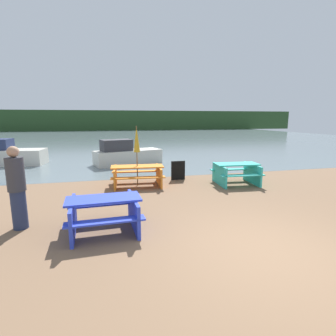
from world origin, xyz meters
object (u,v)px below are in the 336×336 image
Objects in this scene: umbrella_gold at (137,140)px; person at (17,188)px; boat at (126,155)px; signboard at (178,170)px; picnic_table_blue at (104,211)px; picnic_table_orange at (137,173)px; picnic_table_teal at (236,172)px; boat_second at (7,155)px.

umbrella_gold is 1.17× the size of person.
signboard is at bearing -84.07° from boat.
picnic_table_orange is at bearing 72.41° from picnic_table_blue.
umbrella_gold reaches higher than boat.
picnic_table_orange is 4.64m from boat.
picnic_table_teal is 0.46× the size of boat_second.
picnic_table_teal is 0.91× the size of person.
picnic_table_orange is 1.21m from umbrella_gold.
picnic_table_blue is at bearing -123.91° from signboard.
picnic_table_orange is 1.77m from signboard.
signboard is (4.69, 3.70, -0.55)m from person.
boat is (-3.61, 5.29, 0.04)m from picnic_table_teal.
boat_second is (-4.92, 9.67, 0.08)m from picnic_table_blue.
boat is 1.02× the size of boat_second.
picnic_table_teal is (4.78, 3.10, 0.02)m from picnic_table_blue.
boat is (-0.02, 4.64, 0.06)m from picnic_table_orange.
boat is at bearing 82.07° from picnic_table_blue.
umbrella_gold is 0.59× the size of boat_second.
signboard is (1.69, 0.52, -0.07)m from picnic_table_orange.
picnic_table_orange is 2.62× the size of signboard.
boat_second reaches higher than picnic_table_teal.
boat is 2.02× the size of person.
umbrella_gold reaches higher than picnic_table_orange.
person is at bearing -133.42° from umbrella_gold.
boat is 6.23m from boat_second.
person is at bearing -133.42° from picnic_table_orange.
picnic_table_teal is 0.85× the size of picnic_table_orange.
picnic_table_teal is 2.24m from signboard.
picnic_table_orange is 0.92× the size of umbrella_gold.
picnic_table_teal is at bearing -72.29° from boat.
picnic_table_blue is 0.43× the size of boat.
umbrella_gold is at bearing 72.41° from picnic_table_blue.
picnic_table_orange is at bearing -106.33° from boat.
boat is at bearing -5.03° from boat_second.
boat_second reaches higher than picnic_table_blue.
picnic_table_orange is (1.19, 3.75, -0.00)m from picnic_table_blue.
picnic_table_blue is 1.96m from person.
person is at bearing -159.04° from picnic_table_teal.
picnic_table_orange is (-3.59, 0.65, -0.02)m from picnic_table_teal.
signboard is at bearing 148.33° from picnic_table_teal.
boat_second is at bearing 108.88° from person.
picnic_table_teal is 0.78× the size of umbrella_gold.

